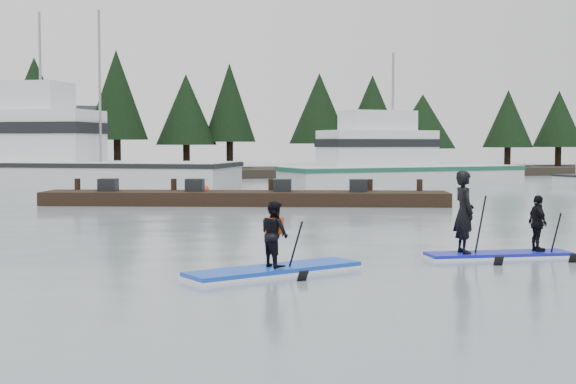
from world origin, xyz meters
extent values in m
plane|color=gray|center=(0.00, 0.00, 0.00)|extent=(160.00, 160.00, 0.00)
cube|color=#2D281E|center=(0.00, 42.00, 0.30)|extent=(70.00, 8.00, 0.60)
cube|color=silver|center=(-7.47, 30.20, 0.13)|extent=(19.99, 13.17, 2.60)
cube|color=white|center=(-9.60, 31.19, 2.84)|extent=(9.61, 7.25, 2.82)
cylinder|color=gray|center=(-8.36, 30.61, 5.53)|extent=(0.14, 0.14, 8.21)
cube|color=silver|center=(11.92, 28.07, 0.10)|extent=(14.78, 6.64, 2.04)
cube|color=white|center=(10.24, 27.75, 2.14)|extent=(6.85, 4.07, 2.04)
cylinder|color=gray|center=(11.22, 27.93, 4.36)|extent=(0.14, 0.14, 6.49)
cube|color=black|center=(0.44, 15.62, 0.27)|extent=(16.03, 6.40, 0.54)
sphere|color=#FF270C|center=(11.83, 27.89, 0.00)|extent=(0.56, 0.56, 0.56)
sphere|color=#FF270C|center=(-0.10, 23.88, 0.00)|extent=(0.49, 0.49, 0.49)
cube|color=#1441BF|center=(-1.88, -1.02, 0.07)|extent=(3.61, 2.10, 0.13)
imported|color=black|center=(-1.88, -1.02, 0.76)|extent=(0.66, 0.74, 1.25)
cube|color=#DF4B12|center=(-1.88, -1.02, 0.91)|extent=(0.35, 0.30, 0.32)
cylinder|color=black|center=(-1.56, -1.14, 0.30)|extent=(0.24, 0.87, 1.49)
cube|color=#1119A5|center=(3.30, 0.02, 0.06)|extent=(3.20, 0.91, 0.11)
imported|color=black|center=(2.51, 0.06, 1.00)|extent=(0.46, 0.67, 1.77)
cylinder|color=black|center=(2.74, -0.17, 0.56)|extent=(0.22, 0.97, 1.67)
imported|color=black|center=(4.20, -0.03, 0.73)|extent=(0.34, 0.73, 1.23)
cylinder|color=black|center=(4.44, -0.26, 0.26)|extent=(0.20, 0.87, 1.48)
camera|label=1|loc=(-5.00, -15.74, 2.48)|focal=50.00mm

